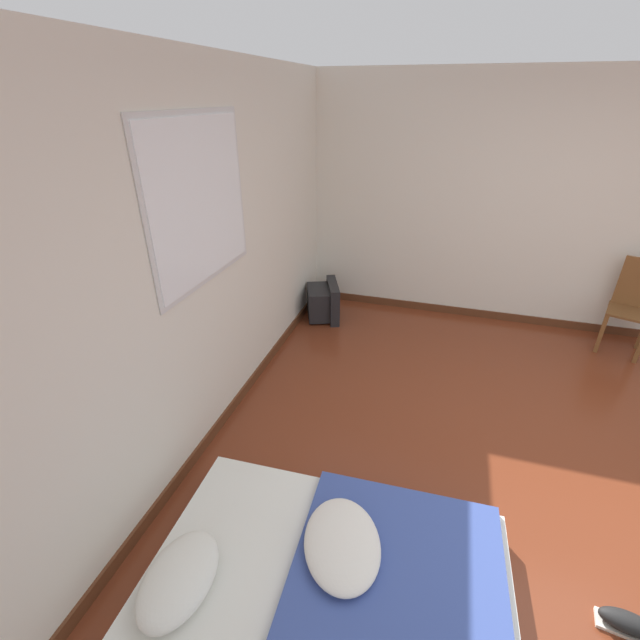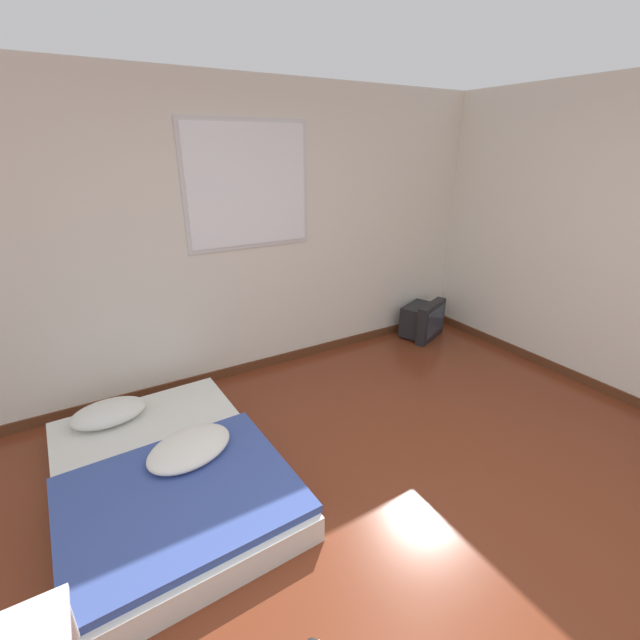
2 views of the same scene
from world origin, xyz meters
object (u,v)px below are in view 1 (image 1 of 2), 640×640
object	(u,v)px
wooden_chair	(634,300)
crt_tv	(324,301)
sneaker_pair	(633,640)
mattress_bed	(329,588)

from	to	relation	value
wooden_chair	crt_tv	bearing A→B (deg)	94.74
sneaker_pair	wooden_chair	bearing A→B (deg)	-13.68
crt_tv	wooden_chair	world-z (taller)	wooden_chair
crt_tv	sneaker_pair	size ratio (longest dim) A/B	1.95
mattress_bed	wooden_chair	bearing A→B (deg)	-33.40
crt_tv	wooden_chair	xyz separation A→B (m)	(0.26, -3.13, 0.33)
mattress_bed	sneaker_pair	distance (m)	1.46
wooden_chair	mattress_bed	bearing A→B (deg)	146.60
mattress_bed	wooden_chair	world-z (taller)	wooden_chair
crt_tv	wooden_chair	size ratio (longest dim) A/B	0.60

